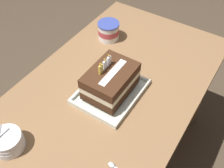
% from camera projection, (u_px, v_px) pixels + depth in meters
% --- Properties ---
extents(ground_plane, '(8.00, 8.00, 0.00)m').
position_uv_depth(ground_plane, '(113.00, 157.00, 1.73)').
color(ground_plane, '#4C3D2D').
extents(dining_table, '(1.23, 0.75, 0.71)m').
position_uv_depth(dining_table, '(113.00, 98.00, 1.28)').
color(dining_table, olive).
rests_on(dining_table, ground_plane).
extents(foil_tray, '(0.30, 0.24, 0.02)m').
position_uv_depth(foil_tray, '(111.00, 92.00, 1.17)').
color(foil_tray, silver).
rests_on(foil_tray, dining_table).
extents(birthday_cake, '(0.23, 0.16, 0.17)m').
position_uv_depth(birthday_cake, '(110.00, 81.00, 1.11)').
color(birthday_cake, '#442716').
rests_on(birthday_cake, foil_tray).
extents(bowl_stack, '(0.12, 0.12, 0.11)m').
position_uv_depth(bowl_stack, '(8.00, 142.00, 0.97)').
color(bowl_stack, white).
rests_on(bowl_stack, dining_table).
extents(ice_cream_tub, '(0.11, 0.11, 0.10)m').
position_uv_depth(ice_cream_tub, '(109.00, 31.00, 1.40)').
color(ice_cream_tub, white).
rests_on(ice_cream_tub, dining_table).
extents(serving_spoon_near_tray, '(0.03, 0.12, 0.01)m').
position_uv_depth(serving_spoon_near_tray, '(116.00, 168.00, 0.93)').
color(serving_spoon_near_tray, silver).
rests_on(serving_spoon_near_tray, dining_table).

